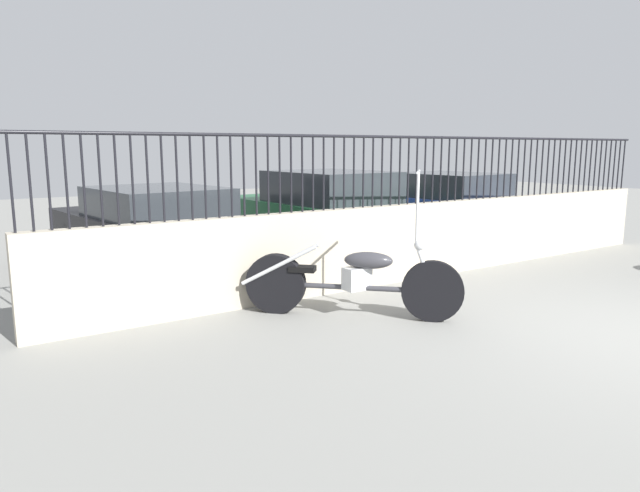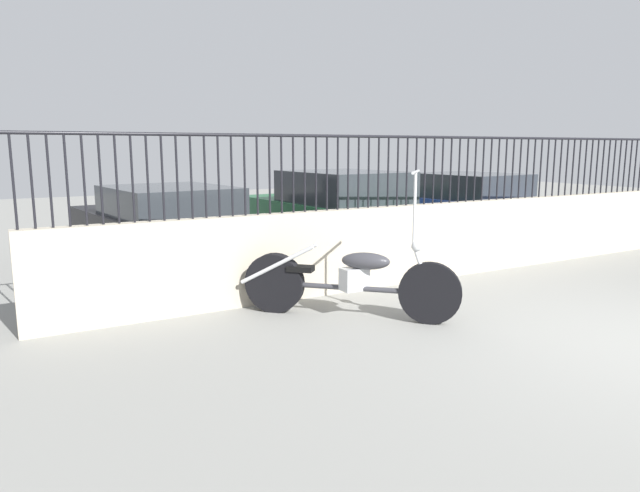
# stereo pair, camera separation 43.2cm
# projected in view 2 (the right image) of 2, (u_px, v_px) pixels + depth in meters

# --- Properties ---
(low_wall) EXTENTS (10.17, 0.18, 1.04)m
(low_wall) POSITION_uv_depth(u_px,v_px,m) (431.00, 241.00, 7.83)
(low_wall) COLOR #B2A893
(low_wall) RESTS_ON ground_plane
(fence_railing) EXTENTS (10.17, 0.04, 0.91)m
(fence_railing) POSITION_uv_depth(u_px,v_px,m) (434.00, 161.00, 7.65)
(fence_railing) COLOR black
(fence_railing) RESTS_ON low_wall
(motorcycle_dark_grey) EXTENTS (1.77, 1.78, 1.57)m
(motorcycle_dark_grey) POSITION_uv_depth(u_px,v_px,m) (338.00, 280.00, 6.07)
(motorcycle_dark_grey) COLOR black
(motorcycle_dark_grey) RESTS_ON ground_plane
(car_black) EXTENTS (2.23, 4.26, 1.23)m
(car_black) POSITION_uv_depth(u_px,v_px,m) (166.00, 225.00, 8.59)
(car_black) COLOR black
(car_black) RESTS_ON ground_plane
(car_green) EXTENTS (2.02, 4.21, 1.40)m
(car_green) POSITION_uv_depth(u_px,v_px,m) (339.00, 212.00, 9.76)
(car_green) COLOR black
(car_green) RESTS_ON ground_plane
(car_blue) EXTENTS (2.09, 4.14, 1.29)m
(car_blue) POSITION_uv_depth(u_px,v_px,m) (463.00, 205.00, 11.38)
(car_blue) COLOR black
(car_blue) RESTS_ON ground_plane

